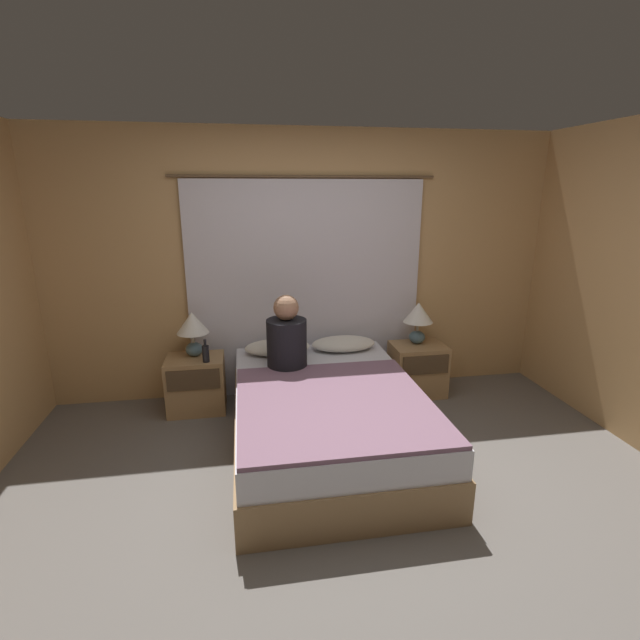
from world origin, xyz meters
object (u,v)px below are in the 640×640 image
object	(u,v)px
nightstand_left	(196,384)
person_left_in_bed	(287,338)
lamp_left	(193,327)
beer_bottle_on_left_stand	(206,353)
pillow_left	(277,347)
pillow_right	(343,344)
lamp_right	(418,316)
nightstand_right	(417,369)
bed	(327,417)

from	to	relation	value
nightstand_left	person_left_in_bed	world-z (taller)	person_left_in_bed
lamp_left	beer_bottle_on_left_stand	distance (m)	0.28
nightstand_left	beer_bottle_on_left_stand	xyz separation A→B (m)	(0.11, -0.12, 0.33)
nightstand_left	beer_bottle_on_left_stand	bearing A→B (deg)	-45.99
lamp_left	person_left_in_bed	distance (m)	0.91
pillow_left	pillow_right	world-z (taller)	same
lamp_right	nightstand_right	bearing A→B (deg)	-90.00
nightstand_right	bed	bearing A→B (deg)	-142.29
nightstand_right	pillow_right	size ratio (longest dim) A/B	0.85
bed	pillow_left	distance (m)	0.94
bed	pillow_right	distance (m)	0.94
bed	lamp_right	size ratio (longest dim) A/B	5.10
nightstand_left	person_left_in_bed	xyz separation A→B (m)	(0.80, -0.37, 0.51)
lamp_left	person_left_in_bed	world-z (taller)	person_left_in_bed
nightstand_right	pillow_right	distance (m)	0.81
bed	nightstand_right	distance (m)	1.34
bed	person_left_in_bed	xyz separation A→B (m)	(-0.26, 0.45, 0.52)
nightstand_left	nightstand_right	bearing A→B (deg)	0.00
bed	beer_bottle_on_left_stand	distance (m)	1.22
beer_bottle_on_left_stand	lamp_right	bearing A→B (deg)	5.06
pillow_right	pillow_left	bearing A→B (deg)	180.00
pillow_left	person_left_in_bed	size ratio (longest dim) A/B	0.94
bed	nightstand_left	bearing A→B (deg)	142.29
bed	lamp_right	bearing A→B (deg)	39.70
lamp_left	pillow_right	bearing A→B (deg)	-2.22
lamp_right	pillow_right	bearing A→B (deg)	-175.94
nightstand_right	person_left_in_bed	world-z (taller)	person_left_in_bed
pillow_left	person_left_in_bed	xyz separation A→B (m)	(0.05, -0.37, 0.20)
lamp_right	person_left_in_bed	size ratio (longest dim) A/B	0.64
nightstand_right	lamp_right	world-z (taller)	lamp_right
nightstand_left	lamp_left	xyz separation A→B (m)	(0.00, 0.06, 0.52)
lamp_left	lamp_right	distance (m)	2.12
lamp_left	lamp_right	world-z (taller)	same
lamp_right	bed	bearing A→B (deg)	-140.30
person_left_in_bed	nightstand_right	bearing A→B (deg)	15.57
nightstand_right	lamp_left	distance (m)	2.18
nightstand_right	pillow_left	distance (m)	1.40
pillow_left	bed	bearing A→B (deg)	-69.40
pillow_right	beer_bottle_on_left_stand	world-z (taller)	beer_bottle_on_left_stand
nightstand_right	nightstand_left	bearing A→B (deg)	180.00
nightstand_left	pillow_left	bearing A→B (deg)	0.55
beer_bottle_on_left_stand	pillow_right	bearing A→B (deg)	5.65
nightstand_right	lamp_right	xyz separation A→B (m)	(0.00, 0.06, 0.52)
lamp_left	person_left_in_bed	bearing A→B (deg)	-28.09
pillow_right	person_left_in_bed	xyz separation A→B (m)	(-0.57, -0.37, 0.20)
nightstand_left	person_left_in_bed	size ratio (longest dim) A/B	0.80
nightstand_left	lamp_right	world-z (taller)	lamp_right
person_left_in_bed	lamp_left	bearing A→B (deg)	151.91
pillow_right	lamp_left	bearing A→B (deg)	177.78
nightstand_right	pillow_left	xyz separation A→B (m)	(-1.37, 0.01, 0.31)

